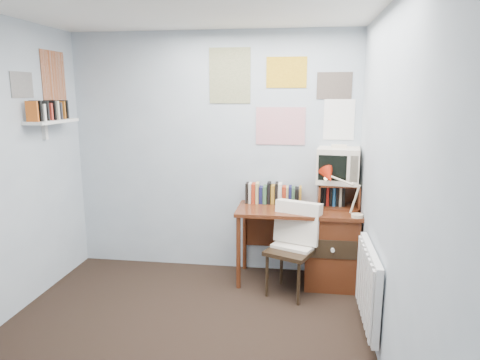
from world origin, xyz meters
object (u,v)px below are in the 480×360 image
object	(u,v)px
radiator	(369,286)
wall_shelf	(52,121)
desk_lamp	(358,196)
desk_chair	(290,252)
desk	(324,244)
crt_tv	(338,164)
tv_riser	(338,195)

from	to	relation	value
radiator	wall_shelf	xyz separation A→B (m)	(-2.86, 0.55, 1.20)
wall_shelf	desk_lamp	bearing A→B (deg)	3.22
desk_chair	desk_lamp	distance (m)	0.81
desk_chair	wall_shelf	world-z (taller)	wall_shelf
desk	desk_chair	bearing A→B (deg)	-137.56
crt_tv	desk_lamp	bearing A→B (deg)	-58.38
tv_riser	crt_tv	bearing A→B (deg)	112.55
desk_lamp	radiator	size ratio (longest dim) A/B	0.49
desk_lamp	crt_tv	world-z (taller)	crt_tv
desk_chair	crt_tv	distance (m)	0.99
desk_chair	tv_riser	distance (m)	0.77
crt_tv	radiator	xyz separation A→B (m)	(0.18, -1.06, -0.78)
desk_chair	desk_lamp	size ratio (longest dim) A/B	2.16
crt_tv	wall_shelf	bearing A→B (deg)	-161.95
wall_shelf	crt_tv	bearing A→B (deg)	10.77
tv_riser	desk_lamp	bearing A→B (deg)	-65.56
desk_chair	desk_lamp	world-z (taller)	desk_lamp
radiator	desk_lamp	bearing A→B (deg)	91.61
crt_tv	radiator	world-z (taller)	crt_tv
wall_shelf	tv_riser	bearing A→B (deg)	10.32
desk_chair	crt_tv	world-z (taller)	crt_tv
desk	wall_shelf	distance (m)	2.87
radiator	desk_chair	bearing A→B (deg)	134.85
wall_shelf	radiator	bearing A→B (deg)	-10.89
wall_shelf	desk	bearing A→B (deg)	8.40
desk_lamp	radiator	world-z (taller)	desk_lamp
crt_tv	wall_shelf	distance (m)	2.76
tv_riser	desk	bearing A→B (deg)	-137.04
radiator	tv_riser	bearing A→B (deg)	99.28
desk	desk_lamp	xyz separation A→B (m)	(0.27, -0.22, 0.55)
desk	tv_riser	bearing A→B (deg)	42.96
tv_riser	radiator	distance (m)	1.15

